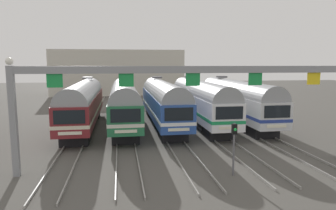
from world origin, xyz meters
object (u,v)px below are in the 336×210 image
commuter_train_silver (236,99)px  yard_signal_mast (234,139)px  commuter_train_green (124,101)px  commuter_train_white (200,100)px  commuter_train_maroon (83,102)px  catenary_gantry (193,86)px  commuter_train_blue (163,101)px

commuter_train_silver → yard_signal_mast: (-6.18, -15.41, -0.48)m
commuter_train_green → commuter_train_white: bearing=0.0°
commuter_train_maroon → commuter_train_silver: (16.49, 0.00, 0.00)m
commuter_train_maroon → commuter_train_white: same height
commuter_train_maroon → yard_signal_mast: commuter_train_maroon is taller
commuter_train_silver → catenary_gantry: catenary_gantry is taller
catenary_gantry → yard_signal_mast: size_ratio=6.86×
commuter_train_blue → commuter_train_silver: bearing=0.0°
commuter_train_silver → yard_signal_mast: 16.61m
commuter_train_green → yard_signal_mast: (6.18, -15.41, -0.48)m
commuter_train_maroon → commuter_train_green: 4.12m
commuter_train_silver → catenary_gantry: size_ratio=0.83×
commuter_train_maroon → yard_signal_mast: 18.55m
commuter_train_blue → commuter_train_maroon: bearing=180.0°
commuter_train_blue → catenary_gantry: size_ratio=0.83×
commuter_train_blue → catenary_gantry: catenary_gantry is taller
commuter_train_green → commuter_train_maroon: bearing=179.9°
commuter_train_blue → commuter_train_silver: 8.25m
commuter_train_green → commuter_train_blue: (4.12, 0.00, 0.00)m
catenary_gantry → yard_signal_mast: catenary_gantry is taller
commuter_train_blue → yard_signal_mast: (2.06, -15.41, -0.48)m
yard_signal_mast → commuter_train_maroon: bearing=123.8°
commuter_train_maroon → commuter_train_green: size_ratio=1.00×
catenary_gantry → yard_signal_mast: (2.06, -1.91, -3.04)m
commuter_train_white → commuter_train_maroon: bearing=180.0°
catenary_gantry → commuter_train_silver: bearing=58.6°
commuter_train_maroon → yard_signal_mast: size_ratio=5.70×
commuter_train_maroon → commuter_train_silver: 16.49m
commuter_train_maroon → commuter_train_blue: 8.25m
commuter_train_maroon → catenary_gantry: catenary_gantry is taller
commuter_train_green → catenary_gantry: catenary_gantry is taller
commuter_train_white → catenary_gantry: (-4.12, -13.50, 2.56)m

